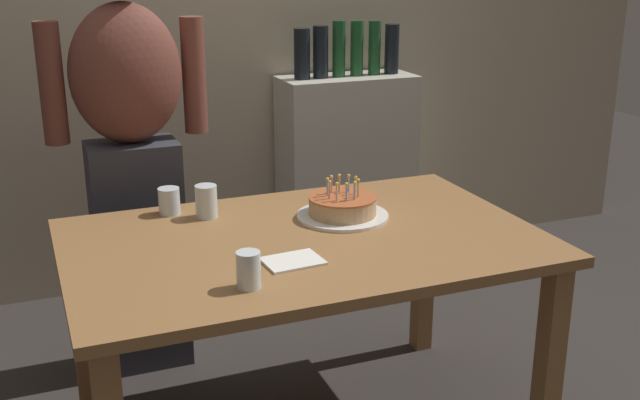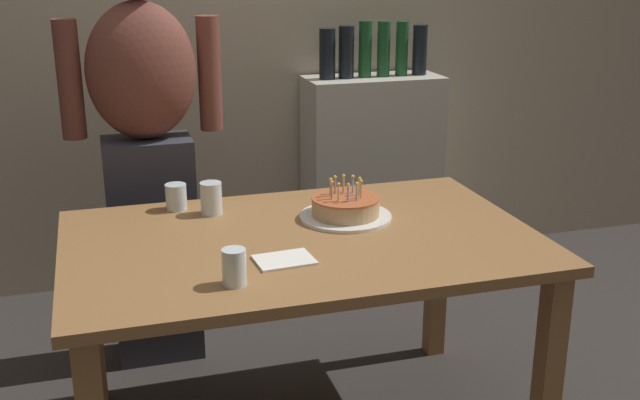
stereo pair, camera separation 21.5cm
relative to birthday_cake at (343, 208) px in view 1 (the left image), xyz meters
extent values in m
cube|color=tan|center=(-0.19, 1.42, 0.53)|extent=(5.20, 0.10, 2.60)
cube|color=olive|center=(-0.19, -0.13, -0.05)|extent=(1.50, 0.96, 0.03)
cube|color=olive|center=(0.49, -0.54, -0.42)|extent=(0.07, 0.07, 0.70)
cube|color=olive|center=(-0.87, 0.28, -0.42)|extent=(0.07, 0.07, 0.70)
cube|color=olive|center=(0.49, 0.28, -0.42)|extent=(0.07, 0.07, 0.70)
cylinder|color=white|center=(0.00, 0.00, -0.03)|extent=(0.32, 0.32, 0.01)
cylinder|color=tan|center=(0.00, 0.00, 0.01)|extent=(0.23, 0.23, 0.06)
cylinder|color=#B75B33|center=(0.00, 0.00, 0.04)|extent=(0.23, 0.23, 0.01)
cylinder|color=#93B7DB|center=(0.04, 0.04, 0.07)|extent=(0.01, 0.01, 0.05)
sphere|color=#F9C64C|center=(0.04, 0.04, 0.10)|extent=(0.01, 0.01, 0.01)
cylinder|color=#EAB266|center=(0.01, 0.05, 0.07)|extent=(0.01, 0.01, 0.05)
sphere|color=#F9C64C|center=(0.01, 0.05, 0.10)|extent=(0.01, 0.01, 0.01)
cylinder|color=pink|center=(-0.02, 0.05, 0.07)|extent=(0.01, 0.01, 0.05)
sphere|color=#F9C64C|center=(-0.02, 0.05, 0.10)|extent=(0.01, 0.01, 0.01)
cylinder|color=#93B7DB|center=(-0.05, 0.02, 0.07)|extent=(0.01, 0.01, 0.05)
sphere|color=#F9C64C|center=(-0.05, 0.02, 0.10)|extent=(0.01, 0.01, 0.01)
cylinder|color=#EAB266|center=(-0.05, -0.01, 0.07)|extent=(0.01, 0.01, 0.05)
sphere|color=#F9C64C|center=(-0.05, -0.01, 0.10)|extent=(0.01, 0.01, 0.01)
cylinder|color=beige|center=(-0.04, -0.04, 0.07)|extent=(0.01, 0.01, 0.05)
sphere|color=#F9C64C|center=(-0.04, -0.04, 0.10)|extent=(0.01, 0.01, 0.01)
cylinder|color=#93B7DB|center=(-0.01, -0.05, 0.07)|extent=(0.01, 0.01, 0.05)
sphere|color=#F9C64C|center=(-0.01, -0.05, 0.10)|extent=(0.01, 0.01, 0.01)
cylinder|color=#93B7DB|center=(0.02, -0.05, 0.07)|extent=(0.01, 0.01, 0.05)
sphere|color=#F9C64C|center=(0.02, -0.05, 0.10)|extent=(0.01, 0.01, 0.01)
cylinder|color=#EAB266|center=(0.05, -0.02, 0.07)|extent=(0.01, 0.01, 0.05)
sphere|color=#F9C64C|center=(0.05, -0.02, 0.10)|extent=(0.01, 0.01, 0.01)
cylinder|color=beige|center=(0.05, 0.01, 0.07)|extent=(0.01, 0.01, 0.05)
sphere|color=#F9C64C|center=(0.05, 0.01, 0.10)|extent=(0.01, 0.01, 0.01)
cylinder|color=silver|center=(-0.46, -0.43, 0.02)|extent=(0.07, 0.07, 0.10)
cylinder|color=silver|center=(-0.54, 0.26, 0.01)|extent=(0.07, 0.07, 0.09)
cylinder|color=silver|center=(-0.43, 0.18, 0.02)|extent=(0.07, 0.07, 0.11)
cube|color=white|center=(-0.29, -0.31, -0.03)|extent=(0.18, 0.14, 0.01)
cube|color=#33333D|center=(-0.61, 0.61, -0.31)|extent=(0.34, 0.23, 0.92)
ellipsoid|color=brown|center=(-0.61, 0.61, 0.41)|extent=(0.41, 0.27, 0.52)
cylinder|color=brown|center=(-0.35, 0.64, 0.38)|extent=(0.09, 0.09, 0.44)
cylinder|color=brown|center=(-0.87, 0.64, 0.38)|extent=(0.09, 0.09, 0.44)
cube|color=beige|center=(0.54, 1.20, -0.27)|extent=(0.68, 0.30, 1.02)
cylinder|color=black|center=(0.30, 1.20, 0.36)|extent=(0.08, 0.08, 0.24)
cylinder|color=black|center=(0.40, 1.20, 0.37)|extent=(0.08, 0.08, 0.25)
cylinder|color=#194723|center=(0.50, 1.20, 0.38)|extent=(0.06, 0.06, 0.27)
cylinder|color=#194723|center=(0.59, 1.20, 0.37)|extent=(0.06, 0.06, 0.27)
cylinder|color=#194723|center=(0.69, 1.20, 0.37)|extent=(0.06, 0.06, 0.26)
cylinder|color=black|center=(0.78, 1.20, 0.36)|extent=(0.07, 0.07, 0.24)
camera|label=1|loc=(-1.00, -2.29, 0.85)|focal=43.40mm
camera|label=2|loc=(-0.80, -2.36, 0.85)|focal=43.40mm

